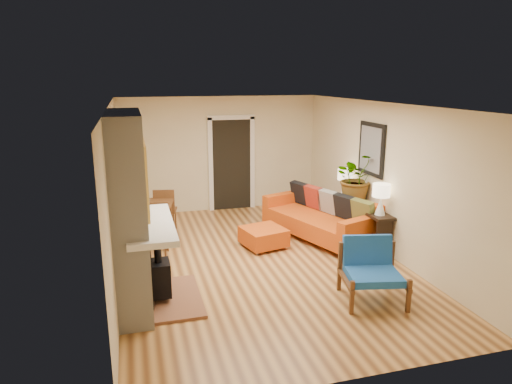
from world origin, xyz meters
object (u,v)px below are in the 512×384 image
dining_table (157,212)px  console_table (361,212)px  ottoman (264,236)px  blue_chair (371,267)px  sofa (322,217)px  houseplant (357,177)px  lamp_far (345,179)px  lamp_near (381,196)px

dining_table → console_table: (3.65, -0.96, -0.01)m
dining_table → ottoman: bearing=-22.5°
ottoman → blue_chair: (0.89, -2.26, 0.25)m
sofa → blue_chair: (-0.36, -2.48, 0.05)m
blue_chair → console_table: size_ratio=0.52×
sofa → ottoman: bearing=-169.7°
houseplant → lamp_far: bearing=88.8°
sofa → ottoman: (-1.25, -0.23, -0.20)m
console_table → houseplant: bearing=92.8°
blue_chair → lamp_far: bearing=71.3°
ottoman → sofa: bearing=10.3°
ottoman → houseplant: bearing=-0.1°
sofa → houseplant: houseplant is taller
houseplant → lamp_near: bearing=-89.3°
sofa → dining_table: sofa is taller
dining_table → lamp_near: lamp_near is taller
console_table → lamp_far: 0.84m
dining_table → lamp_near: (3.65, -1.63, 0.47)m
lamp_near → sofa: bearing=117.4°
dining_table → lamp_near: size_ratio=3.18×
ottoman → blue_chair: bearing=-68.5°
ottoman → lamp_far: lamp_far is taller
dining_table → lamp_far: size_ratio=3.18×
console_table → houseplant: (-0.01, 0.20, 0.62)m
ottoman → dining_table: size_ratio=0.49×
ottoman → lamp_near: size_ratio=1.57×
blue_chair → console_table: (0.93, 2.05, 0.12)m
sofa → console_table: bearing=-37.1°
lamp_near → houseplant: houseplant is taller
sofa → lamp_far: size_ratio=4.67×
ottoman → blue_chair: size_ratio=0.89×
lamp_near → lamp_far: (0.00, 1.36, 0.00)m
sofa → lamp_far: (0.57, 0.26, 0.66)m
ottoman → lamp_near: bearing=-25.6°
lamp_near → lamp_far: 1.36m
blue_chair → houseplant: houseplant is taller
lamp_far → houseplant: 0.51m
sofa → houseplant: 1.00m
ottoman → blue_chair: 2.44m
sofa → ottoman: size_ratio=2.97×
sofa → console_table: sofa is taller
blue_chair → dining_table: dining_table is taller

